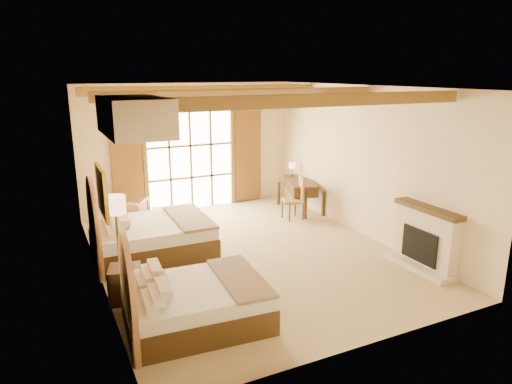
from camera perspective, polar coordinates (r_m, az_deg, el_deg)
floor at (r=9.06m, az=-1.10°, el=-7.69°), size 7.00×7.00×0.00m
wall_back at (r=11.79m, az=-8.30°, el=5.56°), size 5.50×0.00×5.50m
wall_left at (r=7.87m, az=-19.68°, el=0.22°), size 0.00×7.00×7.00m
wall_right at (r=10.01m, az=13.33°, el=3.67°), size 0.00×7.00×7.00m
ceiling at (r=8.37m, az=-1.21°, el=13.00°), size 7.00×7.00×0.00m
ceiling_beams at (r=8.38m, az=-1.21°, el=12.17°), size 5.39×4.60×0.18m
french_doors at (r=11.79m, az=-8.15°, el=3.84°), size 3.95×0.08×2.60m
fireplace at (r=8.78m, az=20.33°, el=-5.81°), size 0.46×1.40×1.16m
painting at (r=7.11m, az=-18.71°, el=0.06°), size 0.06×0.95×0.75m
canopy_valance at (r=5.74m, az=-14.99°, el=9.17°), size 0.70×1.40×0.45m
bed_near at (r=6.58m, az=-8.72°, el=-13.30°), size 2.03×1.59×1.27m
bed_far at (r=9.02m, az=-13.87°, el=-5.24°), size 2.24×1.74×1.46m
nightstand at (r=7.48m, az=-16.04°, el=-11.00°), size 0.58×0.58×0.56m
floor_lamp at (r=7.49m, az=-17.18°, el=-2.25°), size 0.34×0.34×1.59m
armchair at (r=10.82m, az=-15.49°, el=-2.57°), size 0.98×0.99×0.66m
ottoman at (r=10.92m, az=-11.37°, el=-3.00°), size 0.55×0.55×0.36m
desk at (r=11.75m, az=5.54°, el=-0.27°), size 1.08×1.59×0.79m
desk_chair at (r=11.06m, az=4.72°, el=-1.73°), size 0.60×0.59×1.05m
desk_lamp at (r=12.09m, az=4.55°, el=3.27°), size 0.18×0.18×0.35m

